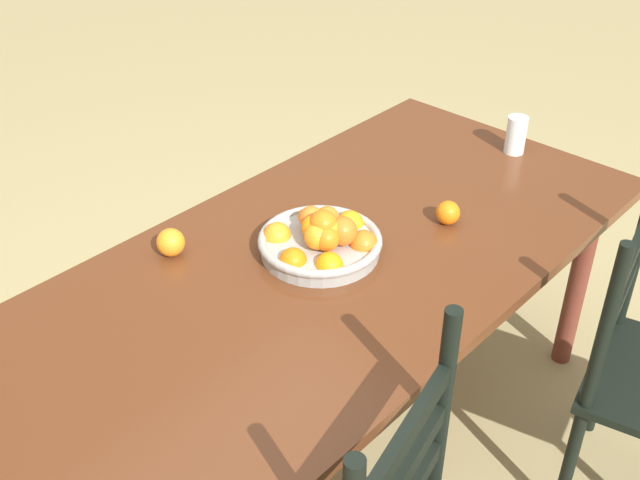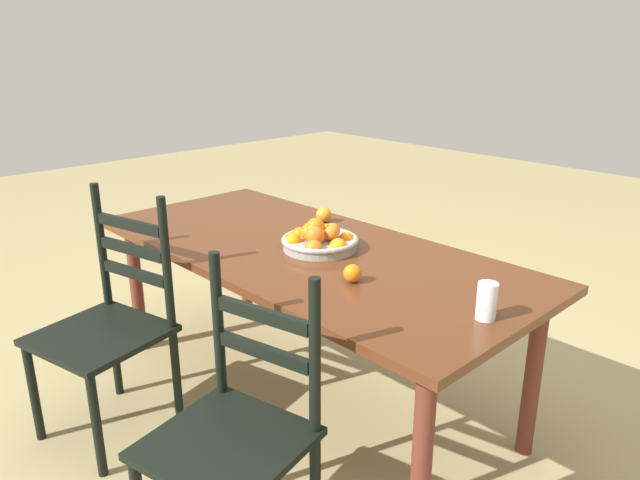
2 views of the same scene
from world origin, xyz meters
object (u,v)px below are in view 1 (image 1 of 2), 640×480
Objects in this scene: orange_loose_1 at (171,242)px; dining_table at (314,289)px; fruit_bowl at (322,239)px; orange_loose_0 at (448,213)px; drinking_glass at (516,135)px.

dining_table is at bearing 123.36° from orange_loose_1.
orange_loose_0 is at bearing 155.12° from fruit_bowl.
fruit_bowl is at bearing 133.14° from orange_loose_1.
drinking_glass is at bearing -170.30° from orange_loose_0.
drinking_glass reaches higher than dining_table.
fruit_bowl reaches higher than orange_loose_0.
fruit_bowl is 0.39m from orange_loose_0.
fruit_bowl is 0.86m from drinking_glass.
drinking_glass is at bearing 161.99° from orange_loose_1.
orange_loose_0 is (-0.35, 0.16, -0.01)m from fruit_bowl.
orange_loose_0 is at bearing 9.70° from drinking_glass.
dining_table is at bearing -17.96° from orange_loose_0.
orange_loose_0 is 0.90× the size of orange_loose_1.
orange_loose_0 is at bearing 162.04° from dining_table.
fruit_bowl is at bearing -24.88° from orange_loose_0.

